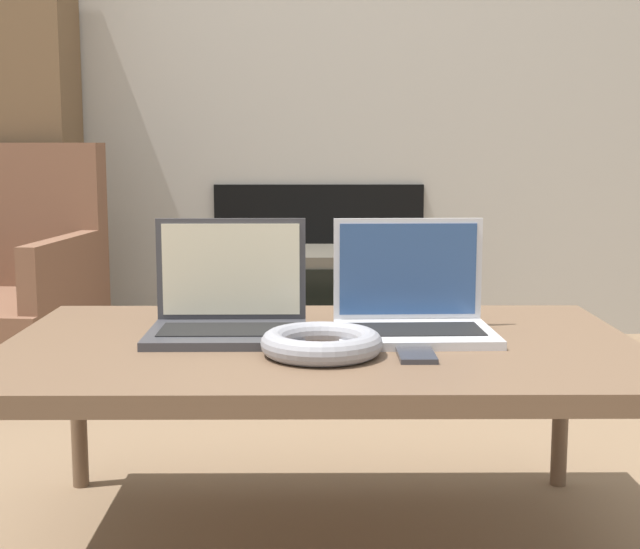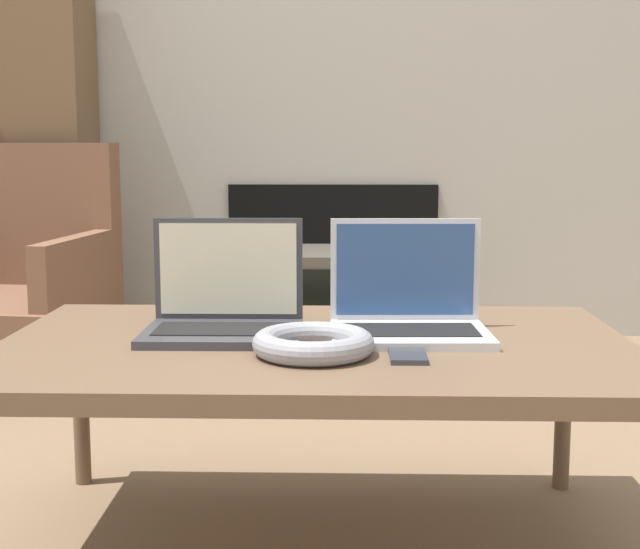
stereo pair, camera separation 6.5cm
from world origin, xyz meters
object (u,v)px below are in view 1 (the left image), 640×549
at_px(tv, 319,299).
at_px(phone, 415,352).
at_px(laptop_left, 229,310).
at_px(laptop_right, 412,309).
at_px(headphones, 323,343).

bearing_deg(tv, phone, -85.18).
xyz_separation_m(laptop_left, tv, (0.18, 1.65, -0.27)).
xyz_separation_m(laptop_right, tv, (-0.17, 1.65, -0.27)).
relative_size(laptop_left, headphones, 1.40).
xyz_separation_m(laptop_left, headphones, (0.18, -0.17, -0.03)).
bearing_deg(phone, laptop_left, 153.05).
relative_size(headphones, phone, 1.42).
distance_m(headphones, tv, 1.84).
bearing_deg(laptop_right, phone, -96.36).
relative_size(laptop_right, phone, 2.03).
bearing_deg(headphones, phone, 1.55).
height_order(laptop_right, phone, laptop_right).
distance_m(laptop_left, headphones, 0.25).
height_order(laptop_left, tv, laptop_left).
bearing_deg(laptop_left, laptop_right, -0.39).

